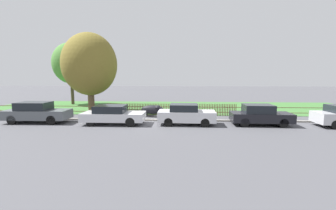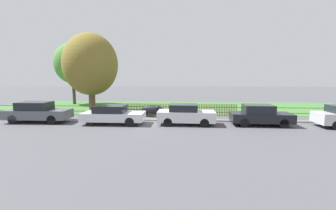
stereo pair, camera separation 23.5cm
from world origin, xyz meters
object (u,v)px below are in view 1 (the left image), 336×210
(parked_car_navy_estate, at_px, (186,114))
(parked_car_silver_hatchback, at_px, (37,112))
(tree_nearest_kerb, at_px, (71,63))
(tree_behind_motorcycle, at_px, (90,64))
(covered_motorcycle, at_px, (153,109))
(parked_car_red_compact, at_px, (260,115))
(parked_car_black_saloon, at_px, (113,114))

(parked_car_navy_estate, bearing_deg, parked_car_silver_hatchback, -179.05)
(tree_nearest_kerb, bearing_deg, tree_behind_motorcycle, -51.03)
(parked_car_silver_hatchback, bearing_deg, tree_nearest_kerb, 101.97)
(covered_motorcycle, bearing_deg, parked_car_red_compact, -15.12)
(parked_car_black_saloon, height_order, parked_car_red_compact, parked_car_red_compact)
(parked_car_silver_hatchback, xyz_separation_m, covered_motorcycle, (8.08, 2.78, -0.15))
(parked_car_silver_hatchback, relative_size, covered_motorcycle, 2.26)
(parked_car_navy_estate, bearing_deg, tree_behind_motorcycle, 150.77)
(parked_car_navy_estate, xyz_separation_m, parked_car_red_compact, (5.03, 0.09, -0.01))
(parked_car_silver_hatchback, distance_m, parked_car_navy_estate, 10.71)
(parked_car_navy_estate, bearing_deg, covered_motorcycle, 133.86)
(parked_car_black_saloon, bearing_deg, parked_car_silver_hatchback, 178.15)
(parked_car_silver_hatchback, xyz_separation_m, parked_car_navy_estate, (10.71, -0.10, -0.04))
(covered_motorcycle, bearing_deg, tree_behind_motorcycle, 164.19)
(parked_car_black_saloon, bearing_deg, tree_behind_motorcycle, 124.78)
(parked_car_silver_hatchback, relative_size, parked_car_black_saloon, 1.05)
(parked_car_silver_hatchback, bearing_deg, parked_car_navy_estate, -1.80)
(parked_car_navy_estate, bearing_deg, parked_car_black_saloon, -177.31)
(parked_car_black_saloon, bearing_deg, covered_motorcycle, 50.79)
(parked_car_silver_hatchback, distance_m, parked_car_red_compact, 15.74)
(parked_car_black_saloon, distance_m, parked_car_red_compact, 10.12)
(parked_car_silver_hatchback, distance_m, tree_nearest_kerb, 11.65)
(covered_motorcycle, height_order, tree_behind_motorcycle, tree_behind_motorcycle)
(parked_car_black_saloon, height_order, covered_motorcycle, parked_car_black_saloon)
(parked_car_navy_estate, relative_size, tree_behind_motorcycle, 0.54)
(tree_behind_motorcycle, bearing_deg, covered_motorcycle, -20.71)
(parked_car_navy_estate, relative_size, parked_car_red_compact, 0.98)
(parked_car_red_compact, bearing_deg, tree_nearest_kerb, 151.37)
(tree_nearest_kerb, bearing_deg, parked_car_red_compact, -30.26)
(parked_car_red_compact, bearing_deg, covered_motorcycle, 161.61)
(parked_car_navy_estate, relative_size, tree_nearest_kerb, 0.55)
(parked_car_black_saloon, xyz_separation_m, covered_motorcycle, (2.46, 2.98, -0.07))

